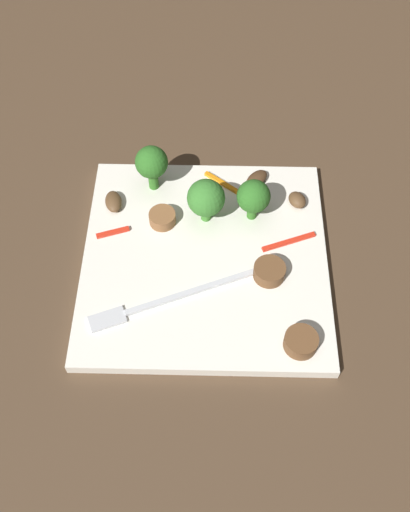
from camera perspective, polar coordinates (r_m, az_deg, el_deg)
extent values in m
plane|color=#4C3826|center=(0.61, 0.00, -0.64)|extent=(1.40, 1.40, 0.00)
cube|color=white|center=(0.61, 0.00, -0.32)|extent=(0.25, 0.25, 0.01)
cube|color=silver|center=(0.58, -0.95, -3.41)|extent=(0.14, 0.06, 0.00)
cube|color=silver|center=(0.57, -9.52, -6.12)|extent=(0.04, 0.03, 0.00)
cylinder|color=#347525|center=(0.63, 4.63, 4.57)|extent=(0.01, 0.01, 0.02)
sphere|color=#2D6B23|center=(0.61, 4.76, 5.83)|extent=(0.04, 0.04, 0.04)
cylinder|color=#347525|center=(0.65, -5.08, 7.63)|extent=(0.01, 0.01, 0.03)
sphere|color=#2D6B23|center=(0.63, -5.25, 9.11)|extent=(0.04, 0.04, 0.04)
cylinder|color=#408630|center=(0.62, 0.46, 4.38)|extent=(0.01, 0.01, 0.02)
sphere|color=#387A2D|center=(0.61, 0.47, 5.69)|extent=(0.04, 0.04, 0.04)
cylinder|color=brown|center=(0.62, -4.18, 3.73)|extent=(0.04, 0.04, 0.01)
cylinder|color=brown|center=(0.55, 9.35, -8.27)|extent=(0.04, 0.04, 0.01)
cylinder|color=brown|center=(0.59, 6.31, -1.51)|extent=(0.04, 0.04, 0.01)
ellipsoid|color=brown|center=(0.65, 9.00, 5.43)|extent=(0.03, 0.03, 0.01)
ellipsoid|color=#4C331E|center=(0.66, 5.05, 7.49)|extent=(0.03, 0.04, 0.01)
ellipsoid|color=brown|center=(0.65, -8.93, 5.27)|extent=(0.02, 0.03, 0.01)
cube|color=red|center=(0.62, 8.18, 1.39)|extent=(0.06, 0.03, 0.00)
cube|color=orange|center=(0.66, 1.80, 7.08)|extent=(0.04, 0.03, 0.00)
cube|color=red|center=(0.63, -9.00, 2.29)|extent=(0.03, 0.02, 0.00)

